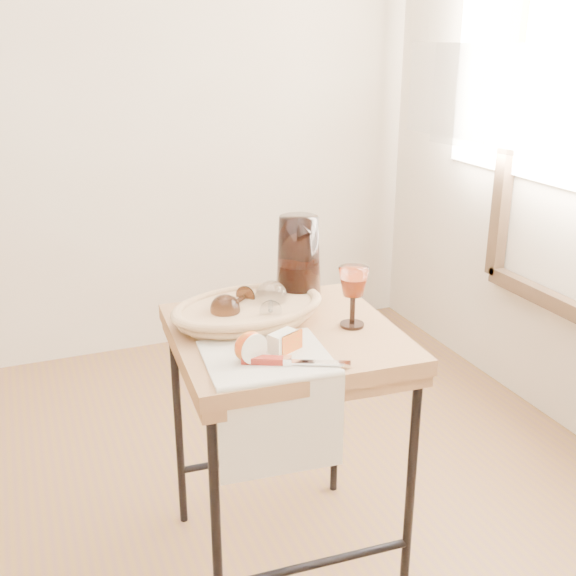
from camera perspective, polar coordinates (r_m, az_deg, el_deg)
name	(u,v)px	position (r m, az deg, el deg)	size (l,w,h in m)	color
wall_back	(9,53)	(3.11, -21.92, 17.44)	(3.60, 0.00, 2.70)	#C4B098
side_table	(285,450)	(1.94, -0.23, -13.14)	(0.56, 0.56, 0.71)	brown
tea_towel	(267,357)	(1.62, -1.77, -5.67)	(0.29, 0.26, 0.01)	white
bread_basket	(248,313)	(1.81, -3.27, -2.02)	(0.37, 0.25, 0.05)	#A57749
goblet_lying_a	(234,303)	(1.81, -4.45, -1.26)	(0.13, 0.08, 0.08)	#543320
goblet_lying_b	(271,302)	(1.80, -1.41, -1.19)	(0.14, 0.09, 0.09)	white
pitcher	(298,260)	(1.91, 0.87, 2.32)	(0.17, 0.25, 0.29)	black
wine_goblet	(353,297)	(1.77, 5.35, -0.74)	(0.08, 0.08, 0.16)	white
apple_half	(249,346)	(1.58, -3.25, -4.77)	(0.08, 0.04, 0.07)	red
apple_wedge	(283,342)	(1.63, -0.39, -4.42)	(0.07, 0.04, 0.05)	silver
table_knife	(291,360)	(1.57, 0.26, -5.95)	(0.24, 0.03, 0.02)	silver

